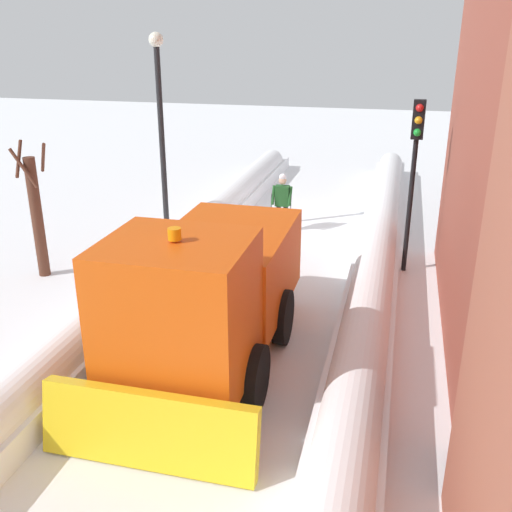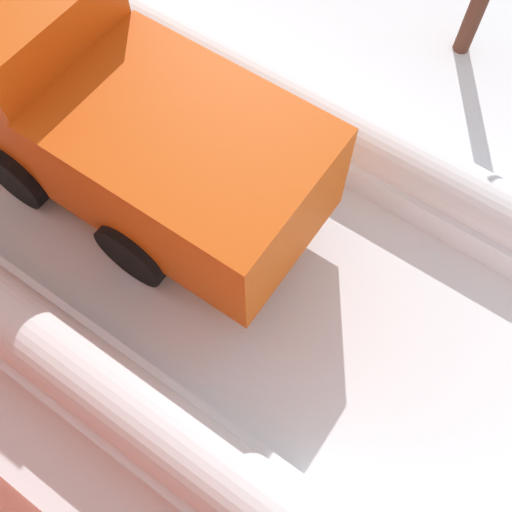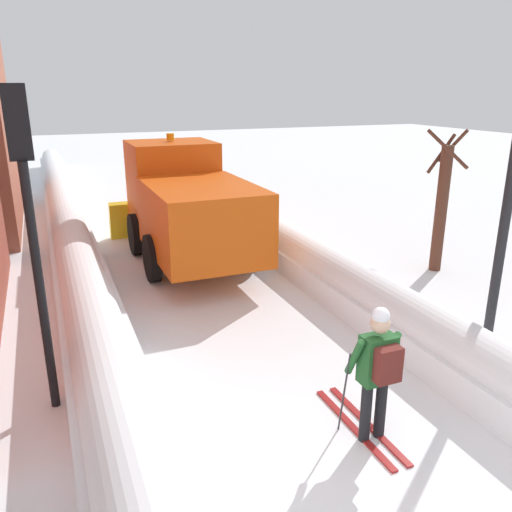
{
  "view_description": "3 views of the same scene",
  "coord_description": "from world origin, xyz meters",
  "px_view_note": "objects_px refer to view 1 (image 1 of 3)",
  "views": [
    {
      "loc": [
        -2.9,
        17.55,
        5.81
      ],
      "look_at": [
        -0.03,
        6.12,
        1.22
      ],
      "focal_mm": 40.82,
      "sensor_mm": 36.0,
      "label": 1
    },
    {
      "loc": [
        -2.9,
        4.12,
        7.7
      ],
      "look_at": [
        -0.16,
        6.03,
        0.93
      ],
      "focal_mm": 41.49,
      "sensor_mm": 36.0,
      "label": 2
    },
    {
      "loc": [
        -3.01,
        -3.74,
        4.25
      ],
      "look_at": [
        0.47,
        4.7,
        1.28
      ],
      "focal_mm": 36.25,
      "sensor_mm": 36.0,
      "label": 3
    }
  ],
  "objects_px": {
    "street_lamp": "(160,114)",
    "bare_tree_near": "(37,214)",
    "plow_truck": "(208,291)",
    "traffic_light_pole": "(415,155)",
    "skier": "(282,200)"
  },
  "relations": [
    {
      "from": "skier",
      "to": "traffic_light_pole",
      "type": "distance_m",
      "value": 4.85
    },
    {
      "from": "traffic_light_pole",
      "to": "bare_tree_near",
      "type": "relative_size",
      "value": 1.27
    },
    {
      "from": "street_lamp",
      "to": "traffic_light_pole",
      "type": "bearing_deg",
      "value": 171.07
    },
    {
      "from": "street_lamp",
      "to": "bare_tree_near",
      "type": "distance_m",
      "value": 4.46
    },
    {
      "from": "plow_truck",
      "to": "skier",
      "type": "relative_size",
      "value": 3.31
    },
    {
      "from": "street_lamp",
      "to": "bare_tree_near",
      "type": "xyz_separation_m",
      "value": [
        1.9,
        3.52,
        -1.99
      ]
    },
    {
      "from": "skier",
      "to": "bare_tree_near",
      "type": "height_order",
      "value": "bare_tree_near"
    },
    {
      "from": "plow_truck",
      "to": "skier",
      "type": "bearing_deg",
      "value": -88.14
    },
    {
      "from": "plow_truck",
      "to": "skier",
      "type": "xyz_separation_m",
      "value": [
        0.25,
        -7.82,
        -0.48
      ]
    },
    {
      "from": "skier",
      "to": "street_lamp",
      "type": "xyz_separation_m",
      "value": [
        3.25,
        1.31,
        2.6
      ]
    },
    {
      "from": "plow_truck",
      "to": "traffic_light_pole",
      "type": "xyz_separation_m",
      "value": [
        -3.44,
        -5.42,
        1.55
      ]
    },
    {
      "from": "traffic_light_pole",
      "to": "bare_tree_near",
      "type": "bearing_deg",
      "value": 15.33
    },
    {
      "from": "bare_tree_near",
      "to": "plow_truck",
      "type": "bearing_deg",
      "value": 151.0
    },
    {
      "from": "traffic_light_pole",
      "to": "bare_tree_near",
      "type": "height_order",
      "value": "traffic_light_pole"
    },
    {
      "from": "plow_truck",
      "to": "skier",
      "type": "height_order",
      "value": "plow_truck"
    }
  ]
}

